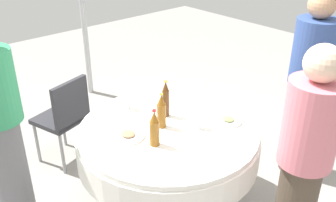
{
  "coord_description": "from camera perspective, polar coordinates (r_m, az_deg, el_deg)",
  "views": [
    {
      "loc": [
        1.84,
        -1.63,
        2.23
      ],
      "look_at": [
        0.0,
        0.0,
        0.97
      ],
      "focal_mm": 40.75,
      "sensor_mm": 36.0,
      "label": 1
    }
  ],
  "objects": [
    {
      "name": "wine_glass_right",
      "position": [
        3.11,
        -6.28,
        0.6
      ],
      "size": [
        0.07,
        0.07,
        0.14
      ],
      "color": "white",
      "rests_on": "dining_table"
    },
    {
      "name": "spoon_outer",
      "position": [
        3.12,
        3.6,
        -1.35
      ],
      "size": [
        0.15,
        0.12,
        0.0
      ],
      "primitive_type": "cube",
      "rotation": [
        0.0,
        0.0,
        0.64
      ],
      "color": "silver",
      "rests_on": "dining_table"
    },
    {
      "name": "tent_pole_secondary",
      "position": [
        4.85,
        -12.71,
        13.71
      ],
      "size": [
        0.07,
        0.07,
        2.3
      ],
      "primitive_type": "cylinder",
      "color": "#B2B5B7",
      "rests_on": "ground_plane"
    },
    {
      "name": "dining_table",
      "position": [
        2.95,
        -0.0,
        -6.49
      ],
      "size": [
        1.39,
        1.39,
        0.74
      ],
      "color": "white",
      "rests_on": "ground_plane"
    },
    {
      "name": "person_front",
      "position": [
        3.46,
        20.12,
        2.31
      ],
      "size": [
        0.34,
        0.34,
        1.66
      ],
      "rotation": [
        0.0,
        0.0,
        -0.33
      ],
      "color": "#4C3F33",
      "rests_on": "ground_plane"
    },
    {
      "name": "person_outer",
      "position": [
        2.96,
        -23.81,
        -3.32
      ],
      "size": [
        0.34,
        0.34,
        1.61
      ],
      "rotation": [
        0.0,
        0.0,
        2.52
      ],
      "color": "slate",
      "rests_on": "ground_plane"
    },
    {
      "name": "spoon_front",
      "position": [
        3.34,
        -0.38,
        0.8
      ],
      "size": [
        0.17,
        0.09,
        0.0
      ],
      "primitive_type": "cube",
      "rotation": [
        0.0,
        0.0,
        3.55
      ],
      "color": "silver",
      "rests_on": "dining_table"
    },
    {
      "name": "wine_glass_mid",
      "position": [
        2.84,
        4.49,
        -2.4
      ],
      "size": [
        0.07,
        0.07,
        0.13
      ],
      "color": "white",
      "rests_on": "dining_table"
    },
    {
      "name": "plate_north",
      "position": [
        2.78,
        -5.98,
        -5.15
      ],
      "size": [
        0.24,
        0.24,
        0.04
      ],
      "color": "white",
      "rests_on": "dining_table"
    },
    {
      "name": "plate_south",
      "position": [
        2.98,
        8.99,
        -2.92
      ],
      "size": [
        0.2,
        0.2,
        0.04
      ],
      "color": "white",
      "rests_on": "dining_table"
    },
    {
      "name": "bottle_amber_front",
      "position": [
        2.83,
        -0.99,
        -1.58
      ],
      "size": [
        0.07,
        0.07,
        0.28
      ],
      "color": "#8C5619",
      "rests_on": "dining_table"
    },
    {
      "name": "person_near",
      "position": [
        2.55,
        19.72,
        -8.14
      ],
      "size": [
        0.34,
        0.34,
        1.57
      ],
      "rotation": [
        0.0,
        0.0,
        -1.27
      ],
      "color": "#4C3F33",
      "rests_on": "ground_plane"
    },
    {
      "name": "bottle_brown_outer",
      "position": [
        2.97,
        -0.35,
        0.21
      ],
      "size": [
        0.06,
        0.06,
        0.3
      ],
      "color": "#593314",
      "rests_on": "dining_table"
    },
    {
      "name": "bottle_amber_near",
      "position": [
        2.62,
        -2.04,
        -4.2
      ],
      "size": [
        0.07,
        0.07,
        0.28
      ],
      "color": "#8C5619",
      "rests_on": "dining_table"
    },
    {
      "name": "chair_inner",
      "position": [
        3.63,
        -15.16,
        -1.94
      ],
      "size": [
        0.49,
        0.49,
        0.87
      ],
      "rotation": [
        0.0,
        0.0,
        1.85
      ],
      "color": "#2D2D33",
      "rests_on": "ground_plane"
    }
  ]
}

